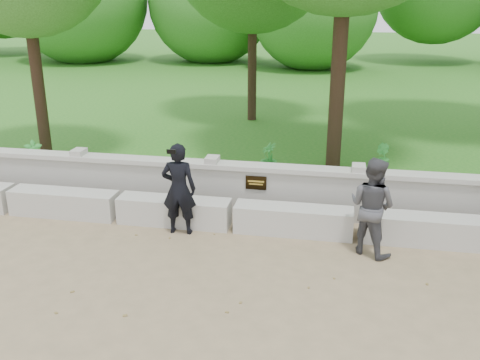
% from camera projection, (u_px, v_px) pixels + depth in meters
% --- Properties ---
extents(ground, '(80.00, 80.00, 0.00)m').
position_uv_depth(ground, '(204.00, 286.00, 7.11)').
color(ground, '#937D5A').
rests_on(ground, ground).
extents(lawn, '(40.00, 22.00, 0.25)m').
position_uv_depth(lawn, '(296.00, 93.00, 20.04)').
color(lawn, '#1C6217').
rests_on(lawn, ground).
extents(concrete_bench, '(11.90, 0.45, 0.45)m').
position_uv_depth(concrete_bench, '(232.00, 216.00, 8.79)').
color(concrete_bench, '#B5B2AB').
rests_on(concrete_bench, ground).
extents(parapet_wall, '(12.50, 0.35, 0.90)m').
position_uv_depth(parapet_wall, '(240.00, 188.00, 9.36)').
color(parapet_wall, '#AAA7A1').
rests_on(parapet_wall, ground).
extents(man_main, '(0.57, 0.51, 1.50)m').
position_uv_depth(man_main, '(179.00, 189.00, 8.46)').
color(man_main, black).
rests_on(man_main, ground).
extents(visitor_left, '(0.91, 0.86, 1.48)m').
position_uv_depth(visitor_left, '(372.00, 206.00, 7.80)').
color(visitor_left, '#444449').
rests_on(visitor_left, ground).
extents(shrub_a, '(0.42, 0.41, 0.66)m').
position_uv_depth(shrub_a, '(35.00, 157.00, 10.73)').
color(shrub_a, green).
rests_on(shrub_a, lawn).
extents(shrub_b, '(0.37, 0.38, 0.54)m').
position_uv_depth(shrub_b, '(383.00, 157.00, 10.92)').
color(shrub_b, green).
rests_on(shrub_b, lawn).
extents(shrub_d, '(0.45, 0.46, 0.62)m').
position_uv_depth(shrub_d, '(269.00, 158.00, 10.72)').
color(shrub_d, green).
rests_on(shrub_d, lawn).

